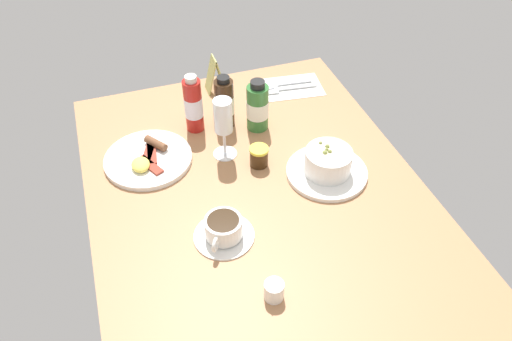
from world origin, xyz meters
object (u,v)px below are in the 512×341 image
object	(u,v)px
cutlery_setting	(290,87)
sauce_bottle_red	(193,105)
porridge_bowl	(327,163)
menu_card	(215,74)
sauce_bottle_brown	(223,103)
coffee_cup	(224,229)
breakfast_plate	(148,159)
jam_jar	(259,156)
wine_glass	(223,119)
creamer_jug	(274,291)
sauce_bottle_green	(258,107)

from	to	relation	value
cutlery_setting	sauce_bottle_red	world-z (taller)	sauce_bottle_red
porridge_bowl	menu_card	world-z (taller)	menu_card
sauce_bottle_brown	sauce_bottle_red	distance (cm)	8.57
coffee_cup	breakfast_plate	bearing A→B (deg)	21.09
jam_jar	wine_glass	bearing A→B (deg)	46.72
coffee_cup	creamer_jug	world-z (taller)	coffee_cup
cutlery_setting	creamer_jug	distance (cm)	78.51
sauce_bottle_red	menu_card	bearing A→B (deg)	-32.01
wine_glass	menu_card	distance (cm)	32.24
jam_jar	sauce_bottle_red	world-z (taller)	sauce_bottle_red
creamer_jug	breakfast_plate	distance (cm)	53.77
cutlery_setting	coffee_cup	bearing A→B (deg)	144.73
jam_jar	menu_card	distance (cm)	38.29
menu_card	creamer_jug	bearing A→B (deg)	173.59
cutlery_setting	breakfast_plate	xyz separation A→B (cm)	(-20.95, 49.62, 0.69)
wine_glass	menu_card	world-z (taller)	wine_glass
wine_glass	jam_jar	distance (cm)	13.68
porridge_bowl	sauce_bottle_green	distance (cm)	27.02
cutlery_setting	porridge_bowl	bearing A→B (deg)	171.93
creamer_jug	sauce_bottle_red	world-z (taller)	sauce_bottle_red
coffee_cup	sauce_bottle_green	bearing A→B (deg)	-29.40
porridge_bowl	creamer_jug	size ratio (longest dim) A/B	4.22
porridge_bowl	wine_glass	distance (cm)	29.39
wine_glass	coffee_cup	bearing A→B (deg)	163.47
jam_jar	sauce_bottle_red	bearing A→B (deg)	31.04
creamer_jug	menu_card	xyz separation A→B (cm)	(78.20, -8.78, 3.47)
cutlery_setting	menu_card	bearing A→B (deg)	74.32
coffee_cup	sauce_bottle_green	xyz separation A→B (cm)	(36.76, -20.71, 4.50)
coffee_cup	sauce_bottle_brown	size ratio (longest dim) A/B	0.88
sauce_bottle_green	sauce_bottle_red	bearing A→B (deg)	73.56
cutlery_setting	menu_card	distance (cm)	24.65
creamer_jug	wine_glass	world-z (taller)	wine_glass
sauce_bottle_red	breakfast_plate	size ratio (longest dim) A/B	0.75
sauce_bottle_green	menu_card	bearing A→B (deg)	16.09
jam_jar	sauce_bottle_red	xyz separation A→B (cm)	(20.75, 12.48, 5.36)
sauce_bottle_brown	sauce_bottle_green	size ratio (longest dim) A/B	1.04
sauce_bottle_red	wine_glass	bearing A→B (deg)	-159.91
breakfast_plate	menu_card	size ratio (longest dim) A/B	2.03
porridge_bowl	breakfast_plate	bearing A→B (deg)	66.01
jam_jar	breakfast_plate	bearing A→B (deg)	69.17
creamer_jug	menu_card	bearing A→B (deg)	-6.41
porridge_bowl	sauce_bottle_brown	bearing A→B (deg)	34.62
coffee_cup	sauce_bottle_red	xyz separation A→B (cm)	(41.89, -3.34, 5.62)
porridge_bowl	cutlery_setting	xyz separation A→B (cm)	(40.48, -5.74, -3.21)
jam_jar	cutlery_setting	bearing A→B (deg)	-34.20
porridge_bowl	cutlery_setting	world-z (taller)	porridge_bowl
creamer_jug	porridge_bowl	bearing A→B (deg)	-39.96
menu_card	porridge_bowl	bearing A→B (deg)	-159.70
wine_glass	porridge_bowl	bearing A→B (deg)	-124.32
sauce_bottle_brown	wine_glass	bearing A→B (deg)	164.75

